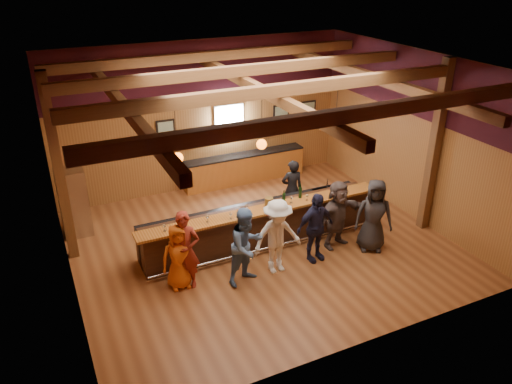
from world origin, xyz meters
The scene contains 27 objects.
room centered at (0.00, 0.06, 3.21)m, with size 9.04×9.00×4.52m.
bar_counter centered at (0.02, 0.15, 0.52)m, with size 6.30×1.07×1.11m.
back_bar_cabinet centered at (1.20, 3.72, 0.48)m, with size 4.00×0.52×0.95m.
window centered at (0.80, 3.95, 2.05)m, with size 0.95×0.09×0.95m.
framed_pictures centered at (1.67, 3.94, 2.10)m, with size 5.35×0.05×0.45m.
wine_shelves centered at (0.80, 3.88, 1.62)m, with size 3.00×0.18×0.30m.
pendant_lights centered at (0.00, 0.00, 2.71)m, with size 4.24×0.24×1.37m.
stainless_fridge centered at (-4.10, 2.60, 0.90)m, with size 0.70×0.70×1.80m, color silver.
customer_orange centered at (-2.37, -0.80, 0.77)m, with size 0.75×0.49×1.53m, color #D85C14.
customer_redvest centered at (-2.22, -0.83, 0.91)m, with size 0.66×0.43×1.81m, color maroon.
customer_denim centered at (-0.95, -1.24, 0.91)m, with size 0.88×0.69×1.81m, color #567BAC.
customer_white centered at (-0.16, -1.18, 0.91)m, with size 1.17×0.67×1.81m, color white.
customer_navy centered at (0.87, -1.12, 0.87)m, with size 1.02×0.42×1.74m, color #1B1C37.
customer_brown centered at (1.70, -0.80, 0.88)m, with size 1.62×0.52×1.75m, color #4F423F.
customer_dark centered at (2.40, -1.31, 0.93)m, with size 0.91×0.59×1.86m, color #262527.
bartender centered at (1.43, 1.03, 0.84)m, with size 0.61×0.40×1.67m, color black.
ice_bucket centered at (0.16, -0.10, 1.22)m, with size 0.20×0.20×0.22m, color brown.
bottle_a centered at (0.56, -0.12, 1.25)m, with size 0.08×0.08×0.35m.
bottle_b centered at (1.08, -0.02, 1.26)m, with size 0.08×0.08×0.37m.
glass_a centered at (-2.47, -0.20, 1.24)m, with size 0.08×0.08×0.18m.
glass_b centered at (-2.12, -0.19, 1.25)m, with size 0.09×0.09×0.20m.
glass_c centered at (-1.47, -0.22, 1.25)m, with size 0.08×0.08×0.19m.
glass_d centered at (-0.93, -0.29, 1.23)m, with size 0.07×0.07×0.16m.
glass_e centered at (-0.44, -0.11, 1.23)m, with size 0.08×0.08×0.17m.
glass_f centered at (0.74, -0.18, 1.24)m, with size 0.08×0.08×0.18m.
glass_g centered at (1.16, -0.21, 1.23)m, with size 0.07×0.07×0.17m.
glass_h centered at (1.89, -0.18, 1.23)m, with size 0.07×0.07×0.16m.
Camera 1 is at (-4.72, -9.73, 6.68)m, focal length 35.00 mm.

